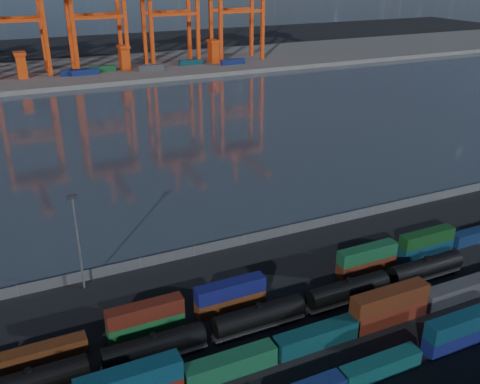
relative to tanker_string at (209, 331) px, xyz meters
name	(u,v)px	position (x,y,z in m)	size (l,w,h in m)	color
ground	(328,330)	(16.77, -4.36, -2.20)	(700.00, 700.00, 0.00)	black
harbor_water	(137,134)	(16.77, 100.64, -2.19)	(700.00, 700.00, 0.00)	#323D49
far_quay	(78,72)	(16.77, 205.64, -1.20)	(700.00, 70.00, 2.00)	#514F4C
container_row_mid	(308,337)	(12.12, -6.42, -0.42)	(140.90, 2.56, 5.45)	#3E4143
container_row_north	(301,279)	(18.61, 6.27, -0.31)	(140.44, 2.25, 4.80)	#0F244F
tanker_string	(209,331)	(0.00, 0.00, 0.00)	(91.78, 3.07, 4.39)	black
waterfront_fence	(245,240)	(16.77, 23.64, -1.20)	(160.12, 0.12, 2.20)	#595B5E
yard_light_mast	(78,238)	(-13.23, 21.64, 7.09)	(1.60, 0.40, 16.60)	slate
quay_containers	(58,74)	(5.77, 191.10, 1.10)	(172.58, 10.99, 2.60)	navy
straddle_carriers	(75,61)	(14.27, 195.64, 5.62)	(140.00, 7.00, 11.10)	#E94210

